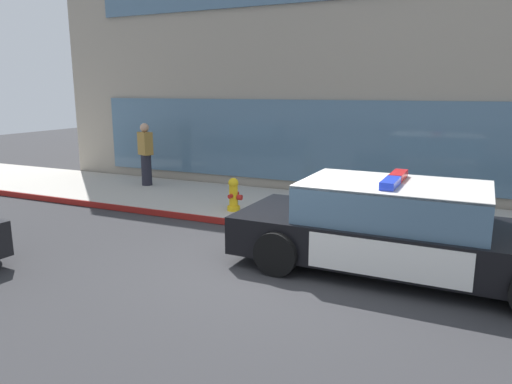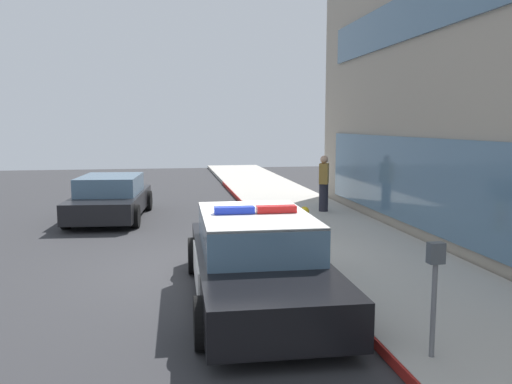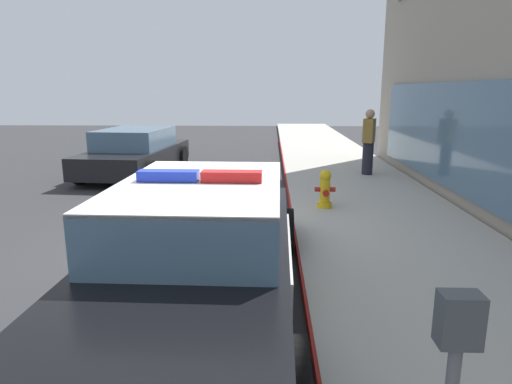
{
  "view_description": "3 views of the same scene",
  "coord_description": "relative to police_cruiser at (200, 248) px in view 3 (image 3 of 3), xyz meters",
  "views": [
    {
      "loc": [
        2.7,
        -6.53,
        2.75
      ],
      "look_at": [
        -0.75,
        1.02,
        0.95
      ],
      "focal_mm": 33.28,
      "sensor_mm": 36.0,
      "label": 1
    },
    {
      "loc": [
        9.88,
        -0.7,
        2.8
      ],
      "look_at": [
        -1.5,
        1.22,
        1.31
      ],
      "focal_mm": 36.74,
      "sensor_mm": 36.0,
      "label": 2
    },
    {
      "loc": [
        6.34,
        1.43,
        2.33
      ],
      "look_at": [
        0.5,
        1.23,
        0.99
      ],
      "focal_mm": 31.22,
      "sensor_mm": 36.0,
      "label": 3
    }
  ],
  "objects": [
    {
      "name": "sidewalk",
      "position": [
        -1.83,
        2.76,
        -0.61
      ],
      "size": [
        48.0,
        3.19,
        0.15
      ],
      "primitive_type": "cube",
      "color": "#B2ADA3",
      "rests_on": "ground"
    },
    {
      "name": "pedestrian_on_sidewalk",
      "position": [
        -7.27,
        3.32,
        0.33
      ],
      "size": [
        0.47,
        0.4,
        1.71
      ],
      "rotation": [
        0.0,
        0.0,
        4.31
      ],
      "color": "#23232D",
      "rests_on": "sidewalk"
    },
    {
      "name": "parking_meter",
      "position": [
        2.74,
        1.57,
        0.4
      ],
      "size": [
        0.12,
        0.18,
        1.34
      ],
      "color": "slate",
      "rests_on": "sidewalk"
    },
    {
      "name": "fire_hydrant",
      "position": [
        -3.78,
        1.79,
        -0.18
      ],
      "size": [
        0.34,
        0.39,
        0.73
      ],
      "color": "gold",
      "rests_on": "sidewalk"
    },
    {
      "name": "ground",
      "position": [
        -1.83,
        -0.67,
        -0.68
      ],
      "size": [
        48.0,
        48.0,
        0.0
      ],
      "primitive_type": "plane",
      "color": "#303033"
    },
    {
      "name": "car_far_lane",
      "position": [
        -7.88,
        -3.07,
        -0.05
      ],
      "size": [
        4.65,
        2.33,
        1.29
      ],
      "rotation": [
        0.0,
        0.0,
        3.06
      ],
      "color": "black",
      "rests_on": "ground"
    },
    {
      "name": "police_cruiser",
      "position": [
        0.0,
        0.0,
        0.0
      ],
      "size": [
        5.23,
        2.19,
        1.49
      ],
      "rotation": [
        0.0,
        0.0,
        -0.02
      ],
      "color": "black",
      "rests_on": "ground"
    },
    {
      "name": "curb_red_paint",
      "position": [
        -1.83,
        1.15,
        -0.61
      ],
      "size": [
        28.8,
        0.04,
        0.14
      ],
      "primitive_type": "cube",
      "color": "maroon",
      "rests_on": "ground"
    }
  ]
}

